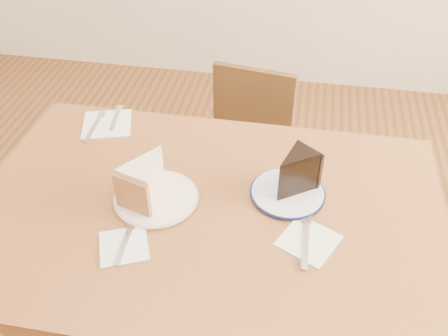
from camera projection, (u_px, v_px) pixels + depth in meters
table at (207, 235)px, 1.33m from camera, size 1.20×0.80×0.75m
chair_far at (243, 160)px, 1.94m from camera, size 0.43×0.43×0.76m
plate_cream at (156, 198)px, 1.29m from camera, size 0.21×0.21×0.01m
plate_navy at (288, 193)px, 1.31m from camera, size 0.19×0.19×0.01m
carrot_cake at (149, 178)px, 1.27m from camera, size 0.13×0.16×0.10m
chocolate_cake at (293, 176)px, 1.27m from camera, size 0.13×0.14×0.10m
napkin_cream at (124, 246)px, 1.17m from camera, size 0.15×0.15×0.00m
napkin_navy at (308, 241)px, 1.18m from camera, size 0.16×0.16×0.00m
napkin_spare at (107, 124)px, 1.55m from camera, size 0.18×0.18×0.00m
fork_cream at (125, 242)px, 1.17m from camera, size 0.02×0.14×0.00m
knife_navy at (306, 242)px, 1.18m from camera, size 0.02×0.17×0.00m
fork_spare at (116, 118)px, 1.57m from camera, size 0.03×0.14×0.00m
knife_spare at (95, 126)px, 1.54m from camera, size 0.02×0.16×0.00m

